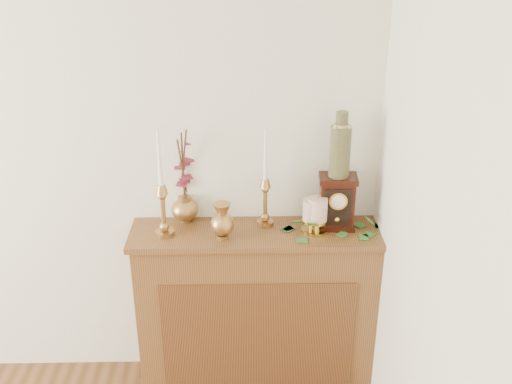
{
  "coord_description": "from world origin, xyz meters",
  "views": [
    {
      "loc": [
        1.34,
        -0.47,
        2.33
      ],
      "look_at": [
        1.4,
        2.05,
        1.16
      ],
      "focal_mm": 42.0,
      "sensor_mm": 36.0,
      "label": 1
    }
  ],
  "objects_px": {
    "bud_vase": "(222,222)",
    "ginger_jar": "(185,177)",
    "mantel_clock": "(337,202)",
    "ceramic_vase": "(340,148)",
    "candlestick_left": "(163,202)",
    "candlestick_center": "(265,195)"
  },
  "relations": [
    {
      "from": "mantel_clock",
      "to": "ceramic_vase",
      "type": "relative_size",
      "value": 0.86
    },
    {
      "from": "candlestick_left",
      "to": "ginger_jar",
      "type": "relative_size",
      "value": 1.08
    },
    {
      "from": "candlestick_left",
      "to": "ceramic_vase",
      "type": "bearing_deg",
      "value": 4.57
    },
    {
      "from": "ginger_jar",
      "to": "mantel_clock",
      "type": "height_order",
      "value": "ginger_jar"
    },
    {
      "from": "candlestick_left",
      "to": "ginger_jar",
      "type": "height_order",
      "value": "candlestick_left"
    },
    {
      "from": "candlestick_left",
      "to": "bud_vase",
      "type": "xyz_separation_m",
      "value": [
        0.28,
        -0.04,
        -0.09
      ]
    },
    {
      "from": "ginger_jar",
      "to": "mantel_clock",
      "type": "distance_m",
      "value": 0.76
    },
    {
      "from": "ginger_jar",
      "to": "bud_vase",
      "type": "bearing_deg",
      "value": -49.54
    },
    {
      "from": "candlestick_left",
      "to": "ceramic_vase",
      "type": "xyz_separation_m",
      "value": [
        0.83,
        0.07,
        0.24
      ]
    },
    {
      "from": "candlestick_center",
      "to": "bud_vase",
      "type": "relative_size",
      "value": 2.74
    },
    {
      "from": "ginger_jar",
      "to": "candlestick_left",
      "type": "bearing_deg",
      "value": -116.58
    },
    {
      "from": "candlestick_left",
      "to": "ceramic_vase",
      "type": "distance_m",
      "value": 0.87
    },
    {
      "from": "bud_vase",
      "to": "ceramic_vase",
      "type": "bearing_deg",
      "value": 11.08
    },
    {
      "from": "candlestick_left",
      "to": "candlestick_center",
      "type": "bearing_deg",
      "value": 11.09
    },
    {
      "from": "candlestick_left",
      "to": "mantel_clock",
      "type": "height_order",
      "value": "candlestick_left"
    },
    {
      "from": "bud_vase",
      "to": "ginger_jar",
      "type": "relative_size",
      "value": 0.37
    },
    {
      "from": "bud_vase",
      "to": "ginger_jar",
      "type": "height_order",
      "value": "ginger_jar"
    },
    {
      "from": "candlestick_left",
      "to": "ginger_jar",
      "type": "xyz_separation_m",
      "value": [
        0.09,
        0.18,
        0.05
      ]
    },
    {
      "from": "mantel_clock",
      "to": "ceramic_vase",
      "type": "xyz_separation_m",
      "value": [
        0.0,
        0.0,
        0.28
      ]
    },
    {
      "from": "candlestick_left",
      "to": "mantel_clock",
      "type": "xyz_separation_m",
      "value": [
        0.83,
        0.06,
        -0.04
      ]
    },
    {
      "from": "candlestick_left",
      "to": "bud_vase",
      "type": "bearing_deg",
      "value": -8.49
    },
    {
      "from": "mantel_clock",
      "to": "ceramic_vase",
      "type": "height_order",
      "value": "ceramic_vase"
    }
  ]
}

